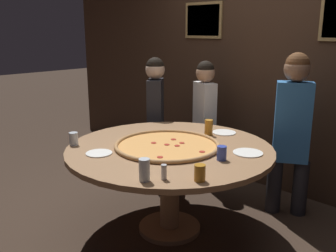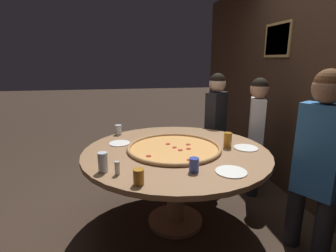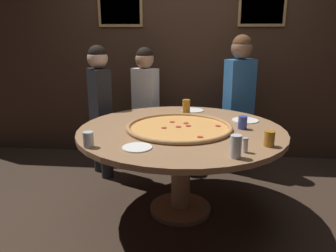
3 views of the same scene
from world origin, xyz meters
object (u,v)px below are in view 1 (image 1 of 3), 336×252
(condiment_shaker, at_px, (164,172))
(diner_far_right, at_px, (292,126))
(dining_table, at_px, (170,161))
(diner_side_left, at_px, (155,112))
(drink_cup_centre_back, at_px, (200,173))
(diner_centre_back, at_px, (204,115))
(giant_pizza, at_px, (167,145))
(drink_cup_far_right, at_px, (222,153))
(drink_cup_by_shaker, at_px, (144,170))
(drink_cup_near_right, at_px, (209,128))
(drink_cup_front_edge, at_px, (74,139))
(white_plate_left_side, at_px, (224,133))
(white_plate_near_front, at_px, (248,153))
(white_plate_right_side, at_px, (99,153))

(condiment_shaker, distance_m, diner_far_right, 1.49)
(dining_table, xyz_separation_m, diner_side_left, (-0.88, 0.70, 0.16))
(drink_cup_centre_back, bearing_deg, diner_centre_back, 127.70)
(condiment_shaker, bearing_deg, giant_pizza, 132.47)
(drink_cup_far_right, bearing_deg, condiment_shaker, -94.96)
(drink_cup_by_shaker, height_order, drink_cup_near_right, drink_cup_by_shaker)
(giant_pizza, height_order, diner_centre_back, diner_centre_back)
(drink_cup_centre_back, height_order, diner_side_left, diner_side_left)
(drink_cup_far_right, xyz_separation_m, diner_centre_back, (-0.95, 0.99, -0.03))
(drink_cup_front_edge, relative_size, diner_centre_back, 0.08)
(dining_table, height_order, drink_cup_by_shaker, drink_cup_by_shaker)
(dining_table, relative_size, diner_side_left, 1.21)
(dining_table, bearing_deg, giant_pizza, -137.55)
(white_plate_left_side, height_order, diner_side_left, diner_side_left)
(drink_cup_near_right, height_order, diner_far_right, diner_far_right)
(giant_pizza, xyz_separation_m, diner_far_right, (0.57, 0.99, 0.08))
(diner_far_right, xyz_separation_m, diner_centre_back, (-1.02, 0.05, -0.07))
(drink_cup_far_right, xyz_separation_m, condiment_shaker, (-0.05, -0.54, -0.00))
(white_plate_near_front, height_order, diner_far_right, diner_far_right)
(white_plate_right_side, xyz_separation_m, diner_far_right, (0.82, 1.47, 0.09))
(giant_pizza, distance_m, drink_cup_front_edge, 0.76)
(dining_table, bearing_deg, diner_centre_back, 114.37)
(drink_cup_near_right, height_order, diner_centre_back, diner_centre_back)
(condiment_shaker, distance_m, diner_centre_back, 1.78)
(drink_cup_by_shaker, distance_m, diner_far_right, 1.60)
(drink_cup_front_edge, relative_size, white_plate_right_side, 0.53)
(white_plate_near_front, bearing_deg, condiment_shaker, -97.31)
(drink_cup_near_right, bearing_deg, drink_cup_front_edge, -121.51)
(dining_table, distance_m, drink_cup_far_right, 0.52)
(giant_pizza, distance_m, white_plate_left_side, 0.66)
(white_plate_near_front, bearing_deg, drink_cup_front_edge, -144.63)
(drink_cup_far_right, distance_m, drink_cup_near_right, 0.65)
(drink_cup_centre_back, relative_size, diner_side_left, 0.08)
(dining_table, bearing_deg, diner_far_right, 60.28)
(drink_cup_by_shaker, xyz_separation_m, drink_cup_near_right, (-0.35, 1.09, -0.00))
(diner_far_right, bearing_deg, diner_centre_back, -32.40)
(white_plate_right_side, relative_size, white_plate_near_front, 0.88)
(diner_side_left, bearing_deg, white_plate_near_front, -144.06)
(drink_cup_by_shaker, bearing_deg, drink_cup_front_edge, 173.98)
(white_plate_near_front, relative_size, diner_side_left, 0.17)
(drink_cup_near_right, height_order, white_plate_right_side, drink_cup_near_right)
(dining_table, relative_size, drink_cup_near_right, 11.81)
(dining_table, height_order, white_plate_left_side, white_plate_left_side)
(dining_table, height_order, diner_centre_back, diner_centre_back)
(drink_cup_far_right, bearing_deg, white_plate_left_side, 124.38)
(diner_far_right, bearing_deg, dining_table, 30.55)
(giant_pizza, distance_m, diner_side_left, 1.12)
(diner_far_right, height_order, diner_side_left, diner_far_right)
(giant_pizza, bearing_deg, drink_cup_near_right, 86.19)
(drink_cup_front_edge, height_order, drink_cup_far_right, drink_cup_front_edge)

